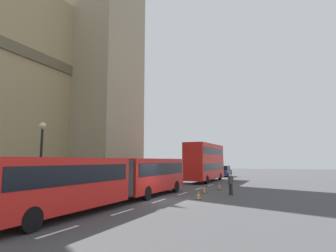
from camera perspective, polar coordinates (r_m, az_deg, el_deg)
name	(u,v)px	position (r m, az deg, el deg)	size (l,w,h in m)	color
ground_plane	(159,201)	(20.06, -1.84, -14.88)	(160.00, 160.00, 0.00)	#424244
lane_centre_marking	(159,201)	(20.09, -1.79, -14.85)	(29.80, 0.16, 0.01)	silver
articulated_bus	(116,176)	(18.83, -10.51, -9.94)	(18.30, 2.54, 2.90)	red
double_decker_bus	(205,161)	(38.01, 7.51, -6.97)	(10.89, 2.54, 4.90)	red
sedan_lead	(224,171)	(49.87, 11.28, -8.94)	(4.40, 1.86, 1.85)	navy
traffic_cone_west	(199,195)	(20.82, 6.18, -13.76)	(0.36, 0.36, 0.58)	black
traffic_cone_middle	(204,190)	(24.92, 7.30, -12.61)	(0.36, 0.36, 0.58)	black
traffic_cone_east	(219,187)	(27.95, 10.35, -11.93)	(0.36, 0.36, 0.58)	black
street_lamp	(41,156)	(20.28, -24.25, -5.53)	(0.44, 0.44, 5.27)	black
pedestrian_near_cones	(231,183)	(23.79, 12.54, -11.25)	(0.47, 0.40, 1.69)	#333333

